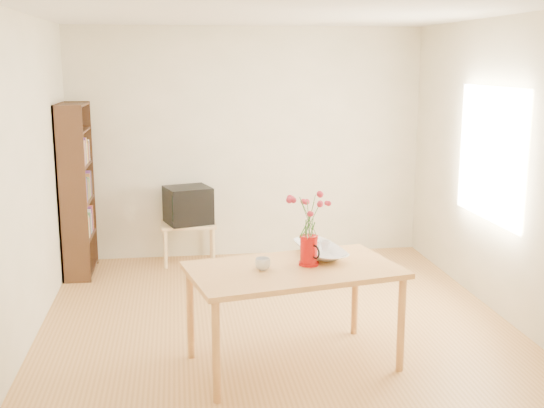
{
  "coord_description": "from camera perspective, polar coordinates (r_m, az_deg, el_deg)",
  "views": [
    {
      "loc": [
        -0.81,
        -5.43,
        2.22
      ],
      "look_at": [
        0.0,
        0.3,
        1.0
      ],
      "focal_mm": 45.0,
      "sensor_mm": 36.0,
      "label": 1
    }
  ],
  "objects": [
    {
      "name": "table",
      "position": [
        4.98,
        1.83,
        -6.16
      ],
      "size": [
        1.64,
        1.15,
        0.75
      ],
      "rotation": [
        0.0,
        0.0,
        0.21
      ],
      "color": "#CC8845",
      "rests_on": "ground"
    },
    {
      "name": "room",
      "position": [
        5.58,
        0.72,
        2.42
      ],
      "size": [
        4.5,
        4.5,
        4.5
      ],
      "color": "#B47C40",
      "rests_on": "ground"
    },
    {
      "name": "teacup_a",
      "position": [
        5.24,
        3.64,
        -2.62
      ],
      "size": [
        0.09,
        0.09,
        0.06
      ],
      "primitive_type": "imported",
      "rotation": [
        0.0,
        0.0,
        0.42
      ],
      "color": "white",
      "rests_on": "bowl"
    },
    {
      "name": "teacup_b",
      "position": [
        5.27,
        4.5,
        -2.51
      ],
      "size": [
        0.09,
        0.09,
        0.07
      ],
      "primitive_type": "imported",
      "rotation": [
        0.0,
        0.0,
        2.01
      ],
      "color": "white",
      "rests_on": "bowl"
    },
    {
      "name": "flowers",
      "position": [
        4.93,
        3.13,
        -0.72
      ],
      "size": [
        0.26,
        0.26,
        0.36
      ],
      "primitive_type": null,
      "color": "#D13148",
      "rests_on": "pitcher"
    },
    {
      "name": "mug",
      "position": [
        4.89,
        -0.78,
        -5.04
      ],
      "size": [
        0.16,
        0.16,
        0.09
      ],
      "primitive_type": "imported",
      "rotation": [
        0.0,
        0.0,
        3.99
      ],
      "color": "white",
      "rests_on": "table"
    },
    {
      "name": "bookshelf",
      "position": [
        7.39,
        -15.97,
        0.66
      ],
      "size": [
        0.28,
        0.7,
        1.8
      ],
      "color": "#341D11",
      "rests_on": "ground"
    },
    {
      "name": "pitcher",
      "position": [
        5.0,
        3.1,
        -3.98
      ],
      "size": [
        0.15,
        0.21,
        0.23
      ],
      "rotation": [
        0.0,
        0.0,
        0.44
      ],
      "color": "red",
      "rests_on": "table"
    },
    {
      "name": "television",
      "position": [
        7.58,
        -7.04,
        -0.03
      ],
      "size": [
        0.57,
        0.55,
        0.4
      ],
      "rotation": [
        0.0,
        0.0,
        0.29
      ],
      "color": "black",
      "rests_on": "tv_stand"
    },
    {
      "name": "bowl",
      "position": [
        5.23,
        4.08,
        -2.15
      ],
      "size": [
        0.5,
        0.5,
        0.4
      ],
      "primitive_type": "imported",
      "rotation": [
        0.0,
        0.0,
        0.19
      ],
      "color": "white",
      "rests_on": "table"
    },
    {
      "name": "tv_stand",
      "position": [
        7.63,
        -6.99,
        -2.11
      ],
      "size": [
        0.6,
        0.45,
        0.46
      ],
      "color": "#E3BC80",
      "rests_on": "ground"
    }
  ]
}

